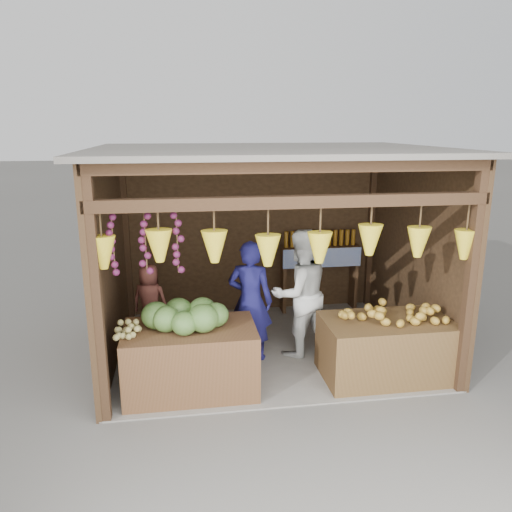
{
  "coord_description": "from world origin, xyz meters",
  "views": [
    {
      "loc": [
        -1.1,
        -6.13,
        2.91
      ],
      "look_at": [
        -0.19,
        -0.1,
        1.32
      ],
      "focal_mm": 35.0,
      "sensor_mm": 36.0,
      "label": 1
    }
  ],
  "objects_px": {
    "man_standing": "(250,301)",
    "counter_right": "(387,349)",
    "counter_left": "(191,360)",
    "vendor_seated": "(150,301)",
    "woman_standing": "(300,293)"
  },
  "relations": [
    {
      "from": "counter_left",
      "to": "vendor_seated",
      "type": "bearing_deg",
      "value": 116.22
    },
    {
      "from": "woman_standing",
      "to": "man_standing",
      "type": "bearing_deg",
      "value": -12.85
    },
    {
      "from": "counter_left",
      "to": "woman_standing",
      "type": "bearing_deg",
      "value": 28.18
    },
    {
      "from": "counter_right",
      "to": "man_standing",
      "type": "bearing_deg",
      "value": 154.42
    },
    {
      "from": "man_standing",
      "to": "counter_right",
      "type": "bearing_deg",
      "value": 174.67
    },
    {
      "from": "counter_right",
      "to": "man_standing",
      "type": "distance_m",
      "value": 1.75
    },
    {
      "from": "counter_right",
      "to": "woman_standing",
      "type": "distance_m",
      "value": 1.27
    },
    {
      "from": "counter_left",
      "to": "counter_right",
      "type": "distance_m",
      "value": 2.31
    },
    {
      "from": "counter_right",
      "to": "vendor_seated",
      "type": "xyz_separation_m",
      "value": [
        -2.78,
        0.98,
        0.4
      ]
    },
    {
      "from": "counter_left",
      "to": "woman_standing",
      "type": "height_order",
      "value": "woman_standing"
    },
    {
      "from": "counter_right",
      "to": "man_standing",
      "type": "xyz_separation_m",
      "value": [
        -1.53,
        0.73,
        0.42
      ]
    },
    {
      "from": "counter_right",
      "to": "vendor_seated",
      "type": "bearing_deg",
      "value": 160.56
    },
    {
      "from": "man_standing",
      "to": "woman_standing",
      "type": "relative_size",
      "value": 0.93
    },
    {
      "from": "man_standing",
      "to": "woman_standing",
      "type": "xyz_separation_m",
      "value": [
        0.65,
        0.04,
        0.06
      ]
    },
    {
      "from": "counter_right",
      "to": "vendor_seated",
      "type": "height_order",
      "value": "vendor_seated"
    }
  ]
}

